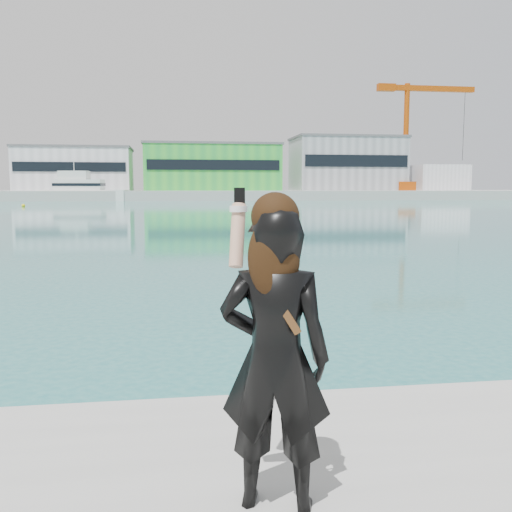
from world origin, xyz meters
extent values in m
cube|color=#9E9E99|center=(0.00, 130.00, 1.00)|extent=(320.00, 40.00, 2.00)
cube|color=silver|center=(-22.00, 128.00, 6.50)|extent=(24.00, 15.00, 9.00)
cube|color=black|center=(-22.00, 120.40, 6.95)|extent=(22.80, 0.20, 1.98)
cube|color=#59595B|center=(-22.00, 128.00, 11.25)|extent=(24.48, 15.30, 0.50)
cube|color=green|center=(8.00, 128.00, 7.00)|extent=(30.00, 16.00, 10.00)
cube|color=black|center=(8.00, 119.90, 7.50)|extent=(28.50, 0.20, 2.20)
cube|color=#59595B|center=(8.00, 128.00, 12.25)|extent=(30.60, 16.32, 0.50)
cube|color=gray|center=(40.00, 128.00, 8.00)|extent=(25.00, 15.00, 12.00)
cube|color=black|center=(40.00, 120.40, 8.60)|extent=(23.75, 0.20, 2.64)
cube|color=#59595B|center=(40.00, 128.00, 14.25)|extent=(25.50, 15.30, 0.50)
cube|color=silver|center=(62.00, 126.00, 5.00)|extent=(12.00, 10.00, 6.00)
cube|color=#D04E0C|center=(52.00, 122.00, 3.00)|extent=(4.00, 4.00, 2.00)
cylinder|color=#D04E0C|center=(52.00, 122.00, 15.00)|extent=(1.20, 1.20, 22.00)
cube|color=#D04E0C|center=(58.00, 122.00, 25.00)|extent=(20.00, 1.20, 1.20)
cube|color=#D04E0C|center=(47.00, 122.00, 25.00)|extent=(4.00, 1.60, 1.60)
cylinder|color=black|center=(66.00, 122.00, 17.00)|extent=(0.10, 0.10, 16.00)
cylinder|color=silver|center=(22.00, 121.00, 6.00)|extent=(0.16, 0.16, 8.00)
cube|color=#BA3F0A|center=(22.60, 121.00, 9.40)|extent=(1.20, 0.04, 0.80)
cube|color=silver|center=(-18.23, 113.25, 1.11)|extent=(17.11, 6.96, 2.22)
cube|color=silver|center=(-19.14, 113.39, 3.23)|extent=(9.70, 5.17, 2.03)
cube|color=silver|center=(-20.06, 113.52, 5.08)|extent=(5.93, 3.90, 1.66)
cube|color=black|center=(-19.14, 113.39, 3.23)|extent=(9.89, 5.28, 0.55)
cylinder|color=silver|center=(-20.06, 113.52, 6.83)|extent=(0.15, 0.15, 1.85)
sphere|color=yellow|center=(13.41, 62.92, 0.00)|extent=(0.50, 0.50, 0.50)
sphere|color=yellow|center=(-21.41, 78.80, 0.00)|extent=(0.50, 0.50, 0.50)
imported|color=black|center=(-0.73, -0.74, 1.64)|extent=(0.70, 0.55, 1.67)
sphere|color=black|center=(-0.73, -0.75, 2.42)|extent=(0.26, 0.26, 0.26)
ellipsoid|color=black|center=(-0.75, -0.80, 2.21)|extent=(0.28, 0.15, 0.45)
cylinder|color=tan|center=(-0.91, -0.58, 2.31)|extent=(0.13, 0.21, 0.36)
cylinder|color=white|center=(-0.90, -0.54, 2.45)|extent=(0.10, 0.10, 0.03)
cube|color=black|center=(-0.89, -0.50, 2.51)|extent=(0.06, 0.03, 0.12)
cube|color=#4C2D14|center=(-0.72, -0.83, 1.97)|extent=(0.23, 0.08, 0.34)
camera|label=1|loc=(-1.27, -3.70, 2.57)|focal=40.00mm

